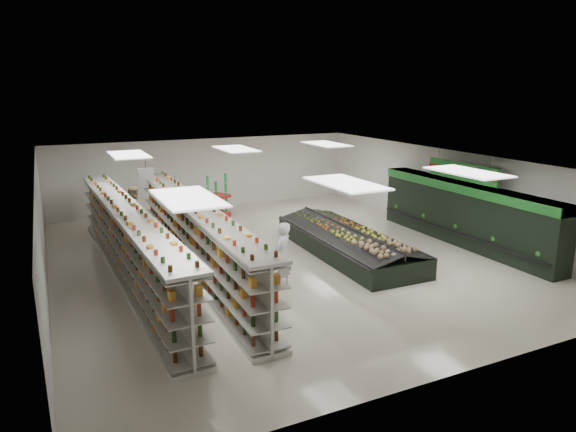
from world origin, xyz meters
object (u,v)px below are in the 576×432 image
shopper_main (282,255)px  soda_endcap (212,199)px  gondola_center (194,239)px  gondola_left (129,246)px  produce_island (347,241)px  shopper_background (135,210)px

shopper_main → soda_endcap: bearing=-130.9°
gondola_center → soda_endcap: (2.41, 5.89, -0.12)m
gondola_left → produce_island: gondola_left is taller
gondola_center → soda_endcap: 6.36m
gondola_left → produce_island: bearing=-9.1°
gondola_left → gondola_center: bearing=-4.5°
gondola_center → soda_endcap: bearing=68.3°
produce_island → gondola_left: bearing=173.2°
gondola_left → soda_endcap: gondola_left is taller
gondola_center → shopper_background: (-0.99, 4.78, -0.02)m
gondola_left → soda_endcap: (4.34, 5.82, -0.13)m
shopper_main → shopper_background: shopper_background is taller
gondola_left → soda_endcap: bearing=51.0°
produce_island → shopper_main: (-3.21, -1.73, 0.50)m
gondola_left → shopper_background: (0.94, 4.71, -0.03)m
gondola_center → soda_endcap: size_ratio=6.97×
soda_endcap → shopper_main: 8.39m
gondola_center → shopper_background: size_ratio=6.42×
gondola_left → gondola_center: gondola_left is taller
produce_island → shopper_background: 8.19m
gondola_center → shopper_main: size_ratio=6.47×
gondola_center → produce_island: (5.03, -0.75, -0.53)m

